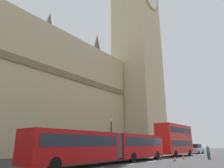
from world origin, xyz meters
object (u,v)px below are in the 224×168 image
object	(u,v)px
clock_tower	(136,27)
sedan_lead	(196,149)
double_decker_bus	(175,139)
traffic_cone_west	(175,159)
street_lamp	(111,135)
traffic_cone_middle	(184,157)
pedestrian_near_cones	(208,152)
articulated_bus	(111,145)

from	to	relation	value
clock_tower	sedan_lead	distance (m)	37.10
double_decker_bus	traffic_cone_west	xyz separation A→B (m)	(-10.30, -3.92, -2.43)
street_lamp	sedan_lead	bearing A→B (deg)	-11.65
clock_tower	traffic_cone_middle	world-z (taller)	clock_tower
traffic_cone_middle	street_lamp	distance (m)	9.71
traffic_cone_middle	clock_tower	bearing A→B (deg)	42.80
traffic_cone_west	pedestrian_near_cones	xyz separation A→B (m)	(5.82, -2.15, 0.63)
street_lamp	clock_tower	bearing A→B (deg)	21.92
pedestrian_near_cones	articulated_bus	bearing A→B (deg)	153.82
clock_tower	street_lamp	world-z (taller)	clock_tower
clock_tower	sedan_lead	world-z (taller)	clock_tower
clock_tower	traffic_cone_west	distance (m)	45.34
articulated_bus	double_decker_bus	distance (m)	16.85
articulated_bus	traffic_cone_west	world-z (taller)	articulated_bus
articulated_bus	traffic_cone_middle	size ratio (longest dim) A/B	32.29
sedan_lead	street_lamp	size ratio (longest dim) A/B	0.83
clock_tower	articulated_bus	world-z (taller)	clock_tower
double_decker_bus	street_lamp	xyz separation A→B (m)	(-11.20, 4.50, 0.35)
traffic_cone_west	traffic_cone_middle	world-z (taller)	same
traffic_cone_middle	street_lamp	world-z (taller)	street_lamp
clock_tower	double_decker_bus	bearing A→B (deg)	-131.49
clock_tower	double_decker_bus	distance (m)	37.50
articulated_bus	clock_tower	bearing A→B (deg)	25.61
sedan_lead	traffic_cone_middle	xyz separation A→B (m)	(-17.19, -3.61, -0.63)
sedan_lead	pedestrian_near_cones	world-z (taller)	sedan_lead
sedan_lead	traffic_cone_middle	size ratio (longest dim) A/B	7.59
articulated_bus	traffic_cone_middle	distance (m)	10.92
sedan_lead	pedestrian_near_cones	xyz separation A→B (m)	(-15.05, -6.08, -0.00)
traffic_cone_west	pedestrian_near_cones	size ratio (longest dim) A/B	0.34
clock_tower	articulated_bus	size ratio (longest dim) A/B	3.58
pedestrian_near_cones	sedan_lead	bearing A→B (deg)	22.01
articulated_bus	sedan_lead	xyz separation A→B (m)	(27.39, 0.02, -0.83)
clock_tower	traffic_cone_middle	size ratio (longest dim) A/B	115.61
double_decker_bus	traffic_cone_west	size ratio (longest dim) A/B	16.91
street_lamp	pedestrian_near_cones	distance (m)	12.71
sedan_lead	pedestrian_near_cones	size ratio (longest dim) A/B	2.60
double_decker_bus	traffic_cone_middle	world-z (taller)	double_decker_bus
traffic_cone_middle	pedestrian_near_cones	bearing A→B (deg)	-49.14
street_lamp	double_decker_bus	bearing A→B (deg)	-21.91
sedan_lead	street_lamp	world-z (taller)	street_lamp
clock_tower	double_decker_bus	world-z (taller)	clock_tower
street_lamp	traffic_cone_middle	bearing A→B (deg)	-60.52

